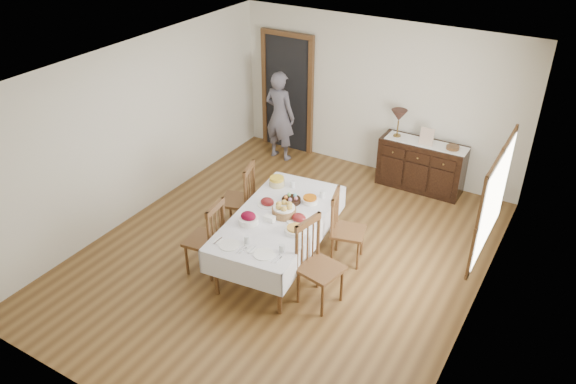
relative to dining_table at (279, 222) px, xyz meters
The scene contains 26 objects.
ground 0.67m from the dining_table, 97.22° to the left, with size 6.00×6.00×0.00m, color brown.
room_shell 1.17m from the dining_table, 105.77° to the left, with size 5.02×6.02×2.65m.
dining_table is the anchor object (origin of this frame).
chair_left_near 0.94m from the dining_table, 137.30° to the right, with size 0.49×0.49×1.06m.
chair_left_far 0.98m from the dining_table, 156.00° to the left, with size 0.55×0.55×1.06m.
chair_right_near 0.89m from the dining_table, 27.86° to the right, with size 0.54×0.54×1.11m.
chair_right_far 0.87m from the dining_table, 34.48° to the left, with size 0.52×0.52×1.02m.
sideboard 3.05m from the dining_table, 71.88° to the left, with size 1.37×0.50×0.82m.
person 3.14m from the dining_table, 121.13° to the left, with size 0.54×0.35×1.73m, color #5D5A67.
bread_basket 0.18m from the dining_table, 41.27° to the left, with size 0.31×0.31×0.18m.
egg_basket 0.40m from the dining_table, 95.13° to the left, with size 0.26×0.26×0.11m.
ham_platter_a 0.34m from the dining_table, 149.69° to the left, with size 0.27×0.27×0.11m.
ham_platter_b 0.30m from the dining_table, ahead, with size 0.32×0.32×0.11m.
beet_bowl 0.44m from the dining_table, 124.91° to the right, with size 0.26×0.26×0.16m.
carrot_bowl 0.54m from the dining_table, 68.98° to the left, with size 0.22×0.22×0.09m.
pineapple_bowl 0.80m from the dining_table, 123.45° to the left, with size 0.22×0.22×0.13m.
casserole_dish 0.44m from the dining_table, 30.83° to the right, with size 0.26×0.26×0.08m.
butter_dish 0.21m from the dining_table, 104.20° to the right, with size 0.15×0.11×0.07m.
setting_left 0.82m from the dining_table, 98.53° to the right, with size 0.43×0.31×0.10m.
setting_right 0.82m from the dining_table, 66.04° to the right, with size 0.43×0.31×0.10m.
glass_far_a 0.77m from the dining_table, 106.86° to the left, with size 0.07×0.07×0.10m.
glass_far_b 0.76m from the dining_table, 69.18° to the left, with size 0.07×0.07×0.10m.
runner 3.05m from the dining_table, 71.08° to the left, with size 1.30×0.35×0.01m.
table_lamp 2.97m from the dining_table, 80.46° to the left, with size 0.26×0.26×0.46m.
picture_frame 3.00m from the dining_table, 70.65° to the left, with size 0.22×0.08×0.28m.
deco_bowl 3.20m from the dining_table, 63.96° to the left, with size 0.20×0.20×0.06m.
Camera 1 is at (3.22, -5.33, 4.67)m, focal length 35.00 mm.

